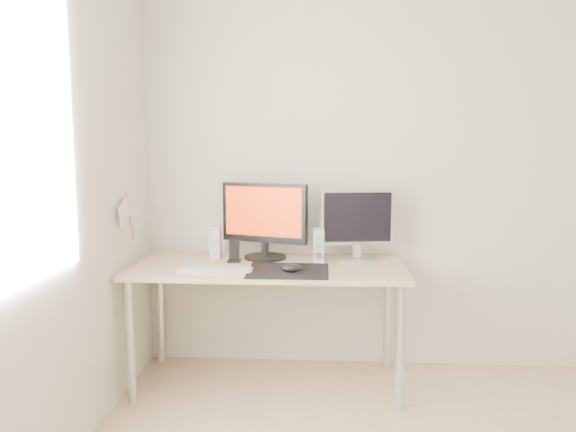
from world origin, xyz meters
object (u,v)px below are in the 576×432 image
object	(u,v)px
mouse	(291,268)
phone_dock	(234,255)
speaker_left	(215,243)
second_monitor	(357,221)
speaker_right	(319,245)
desk	(268,278)
main_monitor	(264,218)
keyboard	(215,270)

from	to	relation	value
mouse	phone_dock	distance (m)	0.44
speaker_left	phone_dock	bearing A→B (deg)	-34.92
second_monitor	speaker_right	world-z (taller)	second_monitor
mouse	desk	xyz separation A→B (m)	(-0.15, 0.18, -0.10)
main_monitor	second_monitor	xyz separation A→B (m)	(0.56, 0.01, -0.01)
desk	second_monitor	distance (m)	0.64
desk	speaker_right	world-z (taller)	speaker_right
mouse	speaker_left	xyz separation A→B (m)	(-0.49, 0.34, 0.08)
mouse	main_monitor	bearing A→B (deg)	117.83
mouse	desk	distance (m)	0.26
desk	second_monitor	size ratio (longest dim) A/B	3.54
second_monitor	speaker_left	size ratio (longest dim) A/B	2.26
desk	main_monitor	world-z (taller)	main_monitor
mouse	second_monitor	size ratio (longest dim) A/B	0.27
keyboard	phone_dock	xyz separation A→B (m)	(0.07, 0.24, 0.03)
second_monitor	speaker_right	xyz separation A→B (m)	(-0.23, -0.07, -0.14)
main_monitor	keyboard	xyz separation A→B (m)	(-0.24, -0.34, -0.25)
speaker_left	speaker_right	distance (m)	0.64
speaker_right	mouse	bearing A→B (deg)	-116.99
mouse	phone_dock	world-z (taller)	phone_dock
speaker_left	keyboard	distance (m)	0.35
main_monitor	second_monitor	distance (m)	0.56
mouse	keyboard	bearing A→B (deg)	178.98
second_monitor	speaker_left	world-z (taller)	second_monitor
desk	mouse	bearing A→B (deg)	-50.95
desk	second_monitor	bearing A→B (deg)	18.72
speaker_left	keyboard	size ratio (longest dim) A/B	0.47
main_monitor	keyboard	size ratio (longest dim) A/B	1.27
keyboard	main_monitor	bearing A→B (deg)	54.87
main_monitor	phone_dock	distance (m)	0.29
mouse	speaker_left	distance (m)	0.60
main_monitor	keyboard	world-z (taller)	main_monitor
mouse	speaker_right	distance (m)	0.34
speaker_right	phone_dock	distance (m)	0.51
keyboard	phone_dock	bearing A→B (deg)	74.06
second_monitor	keyboard	distance (m)	0.91
mouse	keyboard	distance (m)	0.43
mouse	speaker_left	bearing A→B (deg)	145.18
main_monitor	phone_dock	size ratio (longest dim) A/B	3.88
speaker_left	second_monitor	bearing A→B (deg)	1.38
desk	phone_dock	bearing A→B (deg)	162.53
second_monitor	speaker_left	distance (m)	0.88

